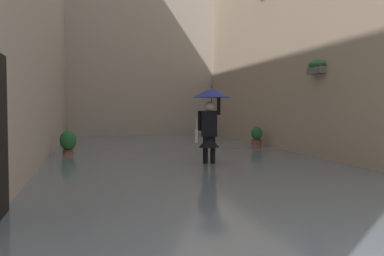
% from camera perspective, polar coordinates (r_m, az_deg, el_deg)
% --- Properties ---
extents(ground_plane, '(60.00, 60.00, 0.00)m').
position_cam_1_polar(ground_plane, '(11.93, -1.31, -4.66)').
color(ground_plane, slate).
extents(flood_water, '(7.88, 24.88, 0.18)m').
position_cam_1_polar(flood_water, '(11.92, -1.31, -4.23)').
color(flood_water, slate).
rests_on(flood_water, ground_plane).
extents(building_facade_left, '(2.04, 22.88, 9.16)m').
position_cam_1_polar(building_facade_left, '(13.79, 17.74, 15.37)').
color(building_facade_left, tan).
rests_on(building_facade_left, ground_plane).
extents(building_facade_far, '(10.68, 1.80, 11.29)m').
position_cam_1_polar(building_facade_far, '(22.43, -6.88, 13.29)').
color(building_facade_far, '#A89989').
rests_on(building_facade_far, ground_plane).
extents(person_wading, '(0.93, 0.93, 2.06)m').
position_cam_1_polar(person_wading, '(10.48, 2.40, 2.02)').
color(person_wading, '#4C4233').
rests_on(person_wading, ground_plane).
extents(potted_plant_far_left, '(0.39, 0.39, 0.87)m').
position_cam_1_polar(potted_plant_far_left, '(15.19, 8.48, -1.35)').
color(potted_plant_far_left, brown).
rests_on(potted_plant_far_left, ground_plane).
extents(potted_plant_near_right, '(0.46, 0.46, 0.87)m').
position_cam_1_polar(potted_plant_near_right, '(12.92, -15.94, -1.96)').
color(potted_plant_near_right, brown).
rests_on(potted_plant_near_right, ground_plane).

